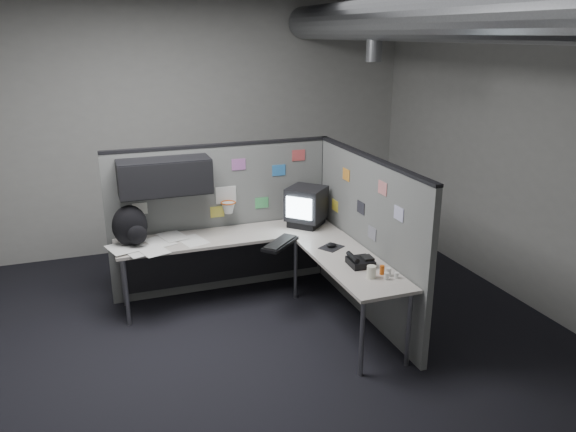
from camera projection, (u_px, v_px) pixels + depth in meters
name	position (u px, v px, depth m)	size (l,w,h in m)	color
room	(328.00, 111.00, 4.74)	(5.62, 5.62, 3.22)	black
partition_back	(208.00, 205.00, 5.92)	(2.44, 0.42, 1.63)	slate
partition_right	(367.00, 237.00, 5.50)	(0.07, 2.23, 1.63)	slate
desk	(260.00, 252.00, 5.69)	(2.31, 2.11, 0.73)	#BBB2A9
monitor	(306.00, 206.00, 6.05)	(0.52, 0.52, 0.42)	black
keyboard	(280.00, 243.00, 5.53)	(0.47, 0.45, 0.04)	black
mouse	(331.00, 246.00, 5.47)	(0.28, 0.26, 0.05)	black
phone	(360.00, 261.00, 5.04)	(0.22, 0.24, 0.11)	black
bottles	(387.00, 273.00, 4.81)	(0.14, 0.16, 0.08)	silver
cup	(371.00, 272.00, 4.78)	(0.08, 0.08, 0.11)	silver
papers	(157.00, 245.00, 5.52)	(1.01, 0.73, 0.02)	white
backpack	(131.00, 227.00, 5.45)	(0.35, 0.32, 0.41)	black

